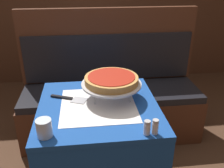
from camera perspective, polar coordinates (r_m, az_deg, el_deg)
dining_table_front at (r=1.58m, az=-3.05°, el=-8.55°), size 0.72×0.72×0.74m
dining_table_rear at (r=3.12m, az=-4.88°, el=8.68°), size 0.65×0.65×0.73m
booth_bench at (r=2.37m, az=-0.30°, el=-3.97°), size 1.63×0.53×1.17m
pizza_pan_stand at (r=1.54m, az=-0.13°, el=-0.10°), size 0.37×0.37×0.11m
deep_dish_pizza at (r=1.53m, az=-0.13°, el=1.02°), size 0.33×0.33×0.05m
pizza_server at (r=1.59m, az=-9.74°, el=-3.29°), size 0.24×0.14×0.01m
water_glass_near at (r=1.27m, az=-15.25°, el=-9.70°), size 0.08×0.08×0.09m
salt_shaker at (r=1.26m, az=8.02°, el=-9.85°), size 0.03×0.03×0.08m
pepper_shaker at (r=1.27m, az=9.85°, el=-9.62°), size 0.03×0.03×0.08m
condiment_caddy at (r=3.09m, az=-4.91°, el=11.62°), size 0.13×0.13×0.18m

